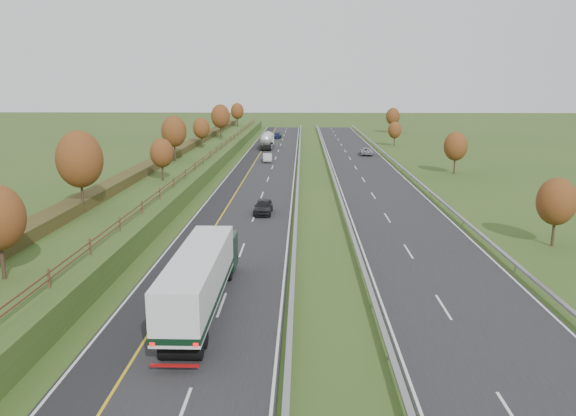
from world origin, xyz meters
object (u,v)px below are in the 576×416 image
Objects in this scene: box_lorry at (202,276)px; car_small_far at (277,136)px; car_dark_near at (263,206)px; road_tanker at (267,140)px; car_oncoming at (366,151)px; car_silver_mid at (267,158)px.

box_lorry reaches higher than car_small_far.
box_lorry is at bearing -92.92° from car_dark_near.
car_small_far is (-2.40, 85.69, -0.11)m from car_dark_near.
car_oncoming is (20.20, -11.38, -1.09)m from road_tanker.
car_oncoming is at bearing -53.45° from car_small_far.
road_tanker is at bearing 94.31° from car_dark_near.
car_dark_near is 1.04× the size of car_silver_mid.
road_tanker is 2.42× the size of car_dark_near.
car_silver_mid is at bearing -86.37° from road_tanker.
car_silver_mid is 0.96× the size of car_small_far.
road_tanker is 2.40× the size of car_small_far.
road_tanker is at bearing -85.42° from car_small_far.
car_dark_near is 1.00× the size of car_small_far.
box_lorry is 1.45× the size of road_tanker.
road_tanker reaches higher than car_oncoming.
car_oncoming is (19.12, -34.13, 0.05)m from car_small_far.
box_lorry is 80.43m from car_oncoming.
box_lorry reaches higher than car_oncoming.
car_silver_mid is 0.85× the size of car_oncoming.
car_small_far is at bearing 87.29° from road_tanker.
car_silver_mid reaches higher than car_oncoming.
car_dark_near is 85.73m from car_small_far.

